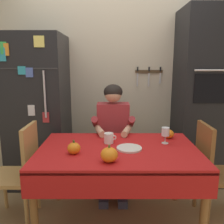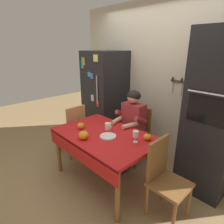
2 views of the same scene
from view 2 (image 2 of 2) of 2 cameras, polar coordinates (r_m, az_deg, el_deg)
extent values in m
plane|color=#93754C|center=(2.99, -3.51, -20.02)|extent=(10.00, 10.00, 0.00)
cube|color=beige|center=(3.36, 14.65, 8.57)|extent=(3.70, 0.10, 2.60)
cube|color=#4C3823|center=(3.11, 20.15, 8.47)|extent=(0.36, 0.02, 0.04)
cube|color=silver|center=(3.19, 17.47, 7.02)|extent=(0.02, 0.01, 0.18)
cube|color=black|center=(3.17, 17.70, 9.45)|extent=(0.02, 0.01, 0.06)
cube|color=silver|center=(3.12, 19.86, 6.48)|extent=(0.02, 0.01, 0.18)
cube|color=black|center=(3.10, 20.13, 8.99)|extent=(0.02, 0.01, 0.06)
cube|color=silver|center=(3.06, 22.39, 6.28)|extent=(0.02, 0.01, 0.14)
cube|color=black|center=(3.03, 22.66, 8.49)|extent=(0.02, 0.01, 0.06)
cube|color=black|center=(3.79, -2.00, 4.15)|extent=(0.68, 0.68, 1.80)
cylinder|color=silver|center=(3.36, -4.52, 6.54)|extent=(0.02, 0.02, 0.50)
cube|color=#333335|center=(3.47, -6.42, 11.41)|extent=(0.67, 0.01, 0.01)
cube|color=teal|center=(3.50, -6.86, 11.13)|extent=(0.08, 0.01, 0.09)
cube|color=#E5D666|center=(3.32, -4.93, 15.77)|extent=(0.11, 0.01, 0.11)
cube|color=green|center=(3.62, -8.68, 14.90)|extent=(0.06, 0.02, 0.12)
cube|color=silver|center=(3.53, -5.89, 4.21)|extent=(0.07, 0.01, 0.12)
cube|color=#B73338|center=(3.44, -4.29, 2.50)|extent=(0.07, 0.01, 0.11)
cube|color=#4C66B7|center=(3.45, -6.06, 10.67)|extent=(0.08, 0.01, 0.10)
cube|color=orange|center=(3.61, -8.60, 14.66)|extent=(0.09, 0.01, 0.12)
cube|color=teal|center=(3.64, -8.80, 13.91)|extent=(0.07, 0.01, 0.14)
cube|color=black|center=(2.71, 28.15, -1.16)|extent=(0.60, 0.60, 2.10)
cube|color=black|center=(2.38, 26.30, 0.42)|extent=(0.42, 0.01, 0.32)
cylinder|color=silver|center=(2.31, 26.79, 4.98)|extent=(0.45, 0.02, 0.02)
cylinder|color=brown|center=(3.10, -15.68, -11.23)|extent=(0.06, 0.06, 0.70)
cylinder|color=brown|center=(3.48, -4.29, -7.05)|extent=(0.06, 0.06, 0.70)
cylinder|color=brown|center=(2.25, 1.66, -23.88)|extent=(0.06, 0.06, 0.70)
cylinder|color=brown|center=(2.74, 13.68, -15.52)|extent=(0.06, 0.06, 0.70)
cube|color=red|center=(2.65, -2.17, -6.94)|extent=(1.40, 0.90, 0.04)
cube|color=red|center=(2.46, -10.07, -12.09)|extent=(1.40, 0.01, 0.20)
cube|color=brown|center=(3.25, 6.64, -7.51)|extent=(0.40, 0.40, 0.04)
cube|color=brown|center=(3.27, 8.85, -2.45)|extent=(0.36, 0.04, 0.48)
cylinder|color=brown|center=(3.34, 2.31, -10.95)|extent=(0.04, 0.04, 0.41)
cylinder|color=brown|center=(3.56, 6.17, -9.00)|extent=(0.04, 0.04, 0.41)
cylinder|color=brown|center=(3.15, 6.87, -13.14)|extent=(0.04, 0.04, 0.41)
cylinder|color=brown|center=(3.38, 10.62, -10.88)|extent=(0.04, 0.04, 0.41)
cube|color=#38384C|center=(3.26, 0.52, -15.23)|extent=(0.10, 0.22, 0.08)
cube|color=#38384C|center=(3.15, 3.16, -16.70)|extent=(0.10, 0.22, 0.08)
cylinder|color=#38384C|center=(3.20, 1.32, -11.99)|extent=(0.09, 0.09, 0.38)
cylinder|color=#38384C|center=(3.08, 4.02, -13.37)|extent=(0.09, 0.09, 0.38)
cube|color=#38384C|center=(3.16, 3.55, -6.82)|extent=(0.12, 0.40, 0.11)
cube|color=#38384C|center=(3.06, 6.05, -7.87)|extent=(0.12, 0.40, 0.11)
cube|color=#9E2D33|center=(3.07, 6.42, -1.78)|extent=(0.36, 0.20, 0.48)
cylinder|color=#9E2D33|center=(3.14, 2.83, -0.48)|extent=(0.07, 0.26, 0.18)
cylinder|color=#9E2D33|center=(2.89, 8.57, -2.41)|extent=(0.07, 0.26, 0.18)
cylinder|color=#D8A884|center=(3.00, 1.40, -2.50)|extent=(0.13, 0.27, 0.07)
cylinder|color=#D8A884|center=(2.83, 5.42, -4.02)|extent=(0.13, 0.27, 0.07)
sphere|color=#D8A884|center=(2.95, 6.42, 4.47)|extent=(0.19, 0.19, 0.19)
ellipsoid|color=black|center=(2.95, 6.56, 4.88)|extent=(0.21, 0.21, 0.17)
cube|color=tan|center=(3.53, -12.00, -5.57)|extent=(0.40, 0.40, 0.04)
cube|color=tan|center=(3.28, -10.63, -2.48)|extent=(0.04, 0.36, 0.48)
cylinder|color=tan|center=(3.83, -10.97, -7.12)|extent=(0.04, 0.04, 0.41)
cylinder|color=tan|center=(3.58, -7.95, -8.95)|extent=(0.04, 0.04, 0.41)
cylinder|color=tan|center=(3.69, -15.44, -8.62)|extent=(0.04, 0.04, 0.41)
cylinder|color=tan|center=(3.42, -12.63, -10.68)|extent=(0.04, 0.04, 0.41)
cube|color=brown|center=(2.35, 16.88, -20.10)|extent=(0.40, 0.40, 0.04)
cube|color=brown|center=(2.27, 13.52, -13.25)|extent=(0.04, 0.36, 0.48)
cylinder|color=brown|center=(2.33, 17.96, -28.10)|extent=(0.04, 0.04, 0.41)
cylinder|color=brown|center=(2.45, 10.35, -24.56)|extent=(0.04, 0.04, 0.41)
cylinder|color=brown|center=(2.56, 22.01, -23.48)|extent=(0.04, 0.04, 0.41)
cylinder|color=brown|center=(2.67, 15.00, -20.63)|extent=(0.04, 0.04, 0.41)
cylinder|color=white|center=(2.76, -1.23, -4.27)|extent=(0.09, 0.09, 0.10)
torus|color=white|center=(2.72, -0.54, -4.47)|extent=(0.05, 0.01, 0.05)
cylinder|color=white|center=(2.44, 6.99, -8.85)|extent=(0.06, 0.06, 0.01)
cylinder|color=white|center=(2.43, 7.03, -8.07)|extent=(0.01, 0.01, 0.07)
cylinder|color=white|center=(2.39, 7.10, -6.51)|extent=(0.07, 0.07, 0.08)
ellipsoid|color=orange|center=(2.50, 10.54, -7.32)|extent=(0.10, 0.10, 0.09)
cylinder|color=#4C6023|center=(2.47, 10.61, -6.17)|extent=(0.02, 0.02, 0.02)
ellipsoid|color=orange|center=(2.50, -8.49, -6.85)|extent=(0.13, 0.13, 0.11)
cylinder|color=#4C6023|center=(2.47, -8.56, -5.44)|extent=(0.02, 0.02, 0.02)
ellipsoid|color=orange|center=(2.81, -9.25, -4.06)|extent=(0.11, 0.11, 0.10)
cylinder|color=#4C6023|center=(2.79, -9.31, -2.95)|extent=(0.02, 0.02, 0.02)
cylinder|color=silver|center=(2.55, -1.20, -7.26)|extent=(0.22, 0.22, 0.02)
camera|label=1|loc=(1.93, -54.65, -1.41)|focal=38.14mm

